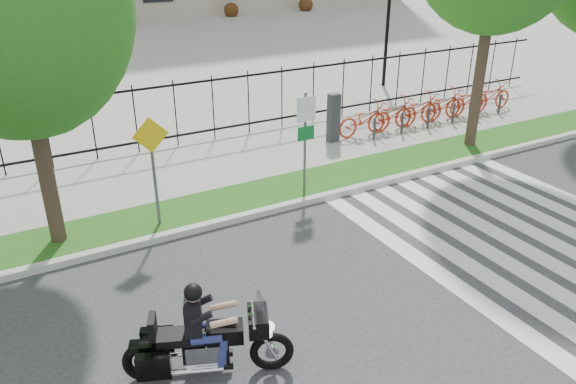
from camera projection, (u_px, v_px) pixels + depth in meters
ground at (352, 313)px, 9.89m from camera, size 120.00×120.00×0.00m
curb at (251, 215)px, 13.10m from camera, size 60.00×0.20×0.15m
grass_verge at (236, 201)px, 13.77m from camera, size 60.00×1.50×0.15m
sidewalk at (199, 167)px, 15.74m from camera, size 60.00×3.50×0.15m
plaza at (79, 55)px, 29.62m from camera, size 80.00×34.00×0.10m
crosswalk_stripes at (537, 244)px, 12.01m from camera, size 5.70×8.00×0.01m
iron_fence at (176, 113)px, 16.67m from camera, size 30.00×0.06×2.00m
lamp_post_right at (389, 9)px, 22.40m from camera, size 1.06×0.70×4.25m
street_tree_1 at (12, 6)px, 9.90m from camera, size 4.23×4.23×7.20m
bike_share_station at (430, 107)px, 18.89m from camera, size 7.86×0.89×1.50m
sign_pole_regulatory at (306, 129)px, 13.53m from camera, size 0.50×0.09×2.50m
sign_pole_warning at (153, 157)px, 11.87m from camera, size 0.78×0.09×2.49m
motorcycle_rider at (207, 339)px, 8.26m from camera, size 2.42×1.32×1.97m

